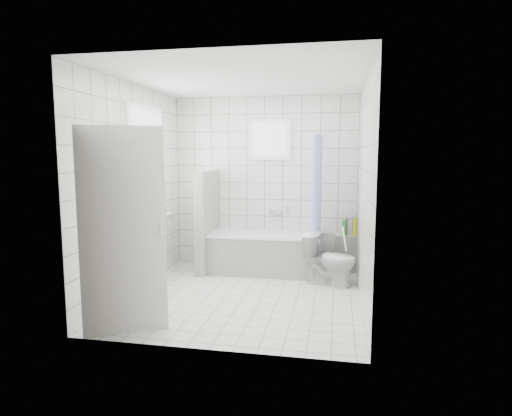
# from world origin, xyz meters

# --- Properties ---
(ground) EXTENTS (3.00, 3.00, 0.00)m
(ground) POSITION_xyz_m (0.00, 0.00, 0.00)
(ground) COLOR white
(ground) RESTS_ON ground
(ceiling) EXTENTS (3.00, 3.00, 0.00)m
(ceiling) POSITION_xyz_m (0.00, 0.00, 2.60)
(ceiling) COLOR white
(ceiling) RESTS_ON ground
(wall_back) EXTENTS (2.80, 0.02, 2.60)m
(wall_back) POSITION_xyz_m (0.00, 1.50, 1.30)
(wall_back) COLOR white
(wall_back) RESTS_ON ground
(wall_front) EXTENTS (2.80, 0.02, 2.60)m
(wall_front) POSITION_xyz_m (0.00, -1.50, 1.30)
(wall_front) COLOR white
(wall_front) RESTS_ON ground
(wall_left) EXTENTS (0.02, 3.00, 2.60)m
(wall_left) POSITION_xyz_m (-1.40, 0.00, 1.30)
(wall_left) COLOR white
(wall_left) RESTS_ON ground
(wall_right) EXTENTS (0.02, 3.00, 2.60)m
(wall_right) POSITION_xyz_m (1.40, 0.00, 1.30)
(wall_right) COLOR white
(wall_right) RESTS_ON ground
(window_left) EXTENTS (0.01, 0.90, 1.40)m
(window_left) POSITION_xyz_m (-1.35, 0.30, 1.60)
(window_left) COLOR white
(window_left) RESTS_ON wall_left
(window_back) EXTENTS (0.50, 0.01, 0.50)m
(window_back) POSITION_xyz_m (0.10, 1.46, 1.95)
(window_back) COLOR white
(window_back) RESTS_ON wall_back
(window_sill) EXTENTS (0.18, 1.02, 0.08)m
(window_sill) POSITION_xyz_m (-1.31, 0.30, 0.86)
(window_sill) COLOR white
(window_sill) RESTS_ON wall_left
(door) EXTENTS (0.73, 0.41, 2.00)m
(door) POSITION_xyz_m (-0.90, -1.30, 1.00)
(door) COLOR silver
(door) RESTS_ON ground
(bathtub) EXTENTS (1.61, 0.77, 0.58)m
(bathtub) POSITION_xyz_m (0.08, 1.12, 0.29)
(bathtub) COLOR white
(bathtub) RESTS_ON ground
(partition_wall) EXTENTS (0.15, 0.85, 1.50)m
(partition_wall) POSITION_xyz_m (-0.79, 1.07, 0.75)
(partition_wall) COLOR white
(partition_wall) RESTS_ON ground
(tiled_ledge) EXTENTS (0.40, 0.24, 0.55)m
(tiled_ledge) POSITION_xyz_m (1.29, 1.38, 0.28)
(tiled_ledge) COLOR white
(tiled_ledge) RESTS_ON ground
(toilet) EXTENTS (0.75, 0.54, 0.69)m
(toilet) POSITION_xyz_m (1.03, 0.65, 0.35)
(toilet) COLOR silver
(toilet) RESTS_ON ground
(curtain_rod) EXTENTS (0.02, 0.80, 0.02)m
(curtain_rod) POSITION_xyz_m (0.83, 1.10, 2.00)
(curtain_rod) COLOR silver
(curtain_rod) RESTS_ON wall_back
(shower_curtain) EXTENTS (0.14, 0.48, 1.78)m
(shower_curtain) POSITION_xyz_m (0.83, 0.97, 1.10)
(shower_curtain) COLOR #495BD7
(shower_curtain) RESTS_ON curtain_rod
(tub_faucet) EXTENTS (0.18, 0.06, 0.06)m
(tub_faucet) POSITION_xyz_m (0.18, 1.46, 0.85)
(tub_faucet) COLOR silver
(tub_faucet) RESTS_ON wall_back
(sill_bottles) EXTENTS (0.17, 0.78, 0.28)m
(sill_bottles) POSITION_xyz_m (-1.30, 0.24, 1.01)
(sill_bottles) COLOR #AE577F
(sill_bottles) RESTS_ON window_sill
(ledge_bottles) EXTENTS (0.22, 0.19, 0.27)m
(ledge_bottles) POSITION_xyz_m (1.30, 1.36, 0.68)
(ledge_bottles) COLOR yellow
(ledge_bottles) RESTS_ON tiled_ledge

